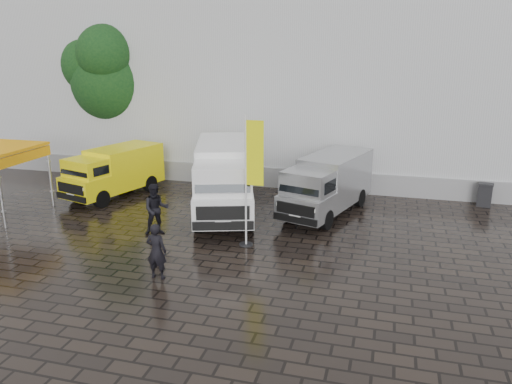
% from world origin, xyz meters
% --- Properties ---
extents(ground, '(120.00, 120.00, 0.00)m').
position_xyz_m(ground, '(0.00, 0.00, 0.00)').
color(ground, black).
rests_on(ground, ground).
extents(exhibition_hall, '(44.00, 16.00, 12.00)m').
position_xyz_m(exhibition_hall, '(2.00, 16.00, 6.00)').
color(exhibition_hall, silver).
rests_on(exhibition_hall, ground).
extents(hall_plinth, '(44.00, 0.15, 1.00)m').
position_xyz_m(hall_plinth, '(2.00, 7.95, 0.50)').
color(hall_plinth, gray).
rests_on(hall_plinth, ground).
extents(van_yellow, '(3.18, 5.21, 2.25)m').
position_xyz_m(van_yellow, '(-8.12, 4.48, 1.12)').
color(van_yellow, '#FFF00D').
rests_on(van_yellow, ground).
extents(van_white, '(4.18, 7.06, 2.90)m').
position_xyz_m(van_white, '(-2.31, 3.42, 1.45)').
color(van_white, white).
rests_on(van_white, ground).
extents(van_silver, '(3.44, 5.89, 2.42)m').
position_xyz_m(van_silver, '(1.85, 4.54, 1.21)').
color(van_silver, '#9FA1A4').
rests_on(van_silver, ground).
extents(flagpole, '(0.88, 0.50, 4.64)m').
position_xyz_m(flagpole, '(-0.26, 0.26, 2.56)').
color(flagpole, black).
rests_on(flagpole, ground).
extents(tree, '(4.59, 4.59, 8.24)m').
position_xyz_m(tree, '(-10.69, 9.39, 5.29)').
color(tree, black).
rests_on(tree, ground).
extents(wheelie_bin, '(0.73, 0.73, 1.03)m').
position_xyz_m(wheelie_bin, '(8.46, 7.43, 0.51)').
color(wheelie_bin, black).
rests_on(wheelie_bin, ground).
extents(person_front, '(0.64, 0.42, 1.75)m').
position_xyz_m(person_front, '(-2.30, -2.98, 0.88)').
color(person_front, black).
rests_on(person_front, ground).
extents(person_tent, '(1.19, 1.11, 1.95)m').
position_xyz_m(person_tent, '(-3.98, 0.44, 0.97)').
color(person_tent, black).
rests_on(person_tent, ground).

